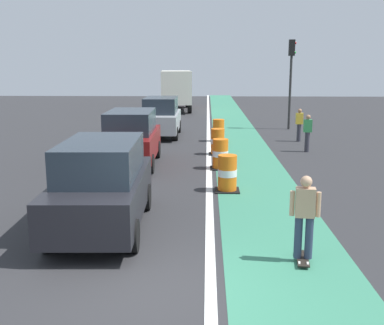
% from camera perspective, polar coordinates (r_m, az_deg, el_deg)
% --- Properties ---
extents(ground_plane, '(100.00, 100.00, 0.00)m').
position_cam_1_polar(ground_plane, '(8.25, -4.23, -14.97)').
color(ground_plane, '#2D2D30').
extents(bike_lane_strip, '(2.50, 80.00, 0.01)m').
position_cam_1_polar(bike_lane_strip, '(19.74, 6.39, 0.82)').
color(bike_lane_strip, '#387F60').
rests_on(bike_lane_strip, ground).
extents(lane_divider_stripe, '(0.20, 80.00, 0.01)m').
position_cam_1_polar(lane_divider_stripe, '(19.68, 2.03, 0.85)').
color(lane_divider_stripe, silver).
rests_on(lane_divider_stripe, ground).
extents(skateboarder_on_lane, '(0.57, 0.82, 1.69)m').
position_cam_1_polar(skateboarder_on_lane, '(9.19, 13.40, -6.29)').
color(skateboarder_on_lane, black).
rests_on(skateboarder_on_lane, ground).
extents(parked_suv_nearest, '(2.04, 4.66, 2.04)m').
position_cam_1_polar(parked_suv_nearest, '(10.94, -10.76, -2.62)').
color(parked_suv_nearest, black).
rests_on(parked_suv_nearest, ground).
extents(parked_suv_second, '(2.00, 4.64, 2.04)m').
position_cam_1_polar(parked_suv_second, '(17.80, -7.34, 2.98)').
color(parked_suv_second, maroon).
rests_on(parked_suv_second, ground).
extents(parked_suv_third, '(1.94, 4.61, 2.04)m').
position_cam_1_polar(parked_suv_third, '(24.97, -3.75, 5.53)').
color(parked_suv_third, '#9EA0A5').
rests_on(parked_suv_third, ground).
extents(traffic_barrel_front, '(0.73, 0.73, 1.09)m').
position_cam_1_polar(traffic_barrel_front, '(14.08, 4.27, -1.35)').
color(traffic_barrel_front, orange).
rests_on(traffic_barrel_front, ground).
extents(traffic_barrel_mid, '(0.73, 0.73, 1.09)m').
position_cam_1_polar(traffic_barrel_mid, '(17.10, 3.43, 0.99)').
color(traffic_barrel_mid, orange).
rests_on(traffic_barrel_mid, ground).
extents(traffic_barrel_back, '(0.73, 0.73, 1.09)m').
position_cam_1_polar(traffic_barrel_back, '(19.85, 3.11, 2.48)').
color(traffic_barrel_back, orange).
rests_on(traffic_barrel_back, ground).
extents(traffic_barrel_far, '(0.73, 0.73, 1.09)m').
position_cam_1_polar(traffic_barrel_far, '(23.30, 3.20, 3.84)').
color(traffic_barrel_far, orange).
rests_on(traffic_barrel_far, ground).
extents(delivery_truck_down_block, '(2.85, 7.75, 3.23)m').
position_cam_1_polar(delivery_truck_down_block, '(39.18, -1.95, 8.95)').
color(delivery_truck_down_block, silver).
rests_on(delivery_truck_down_block, ground).
extents(traffic_light_corner, '(0.41, 0.32, 5.10)m').
position_cam_1_polar(traffic_light_corner, '(28.17, 11.84, 11.03)').
color(traffic_light_corner, '#2D2D2D').
rests_on(traffic_light_corner, ground).
extents(pedestrian_crossing, '(0.34, 0.20, 1.61)m').
position_cam_1_polar(pedestrian_crossing, '(23.79, 12.78, 4.54)').
color(pedestrian_crossing, '#33333D').
rests_on(pedestrian_crossing, ground).
extents(pedestrian_waiting, '(0.34, 0.20, 1.61)m').
position_cam_1_polar(pedestrian_waiting, '(20.99, 13.73, 3.58)').
color(pedestrian_waiting, '#33333D').
rests_on(pedestrian_waiting, ground).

